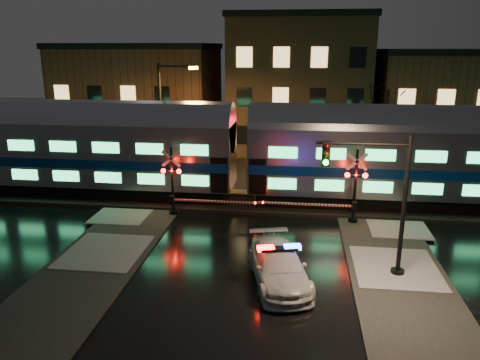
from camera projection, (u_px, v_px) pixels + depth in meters
name	position (u px, v px, depth m)	size (l,w,h in m)	color
ground	(252.00, 236.00, 23.66)	(120.00, 120.00, 0.00)	black
ballast	(260.00, 202.00, 28.40)	(90.00, 4.20, 0.24)	black
sidewalk_left	(75.00, 284.00, 18.71)	(4.00, 20.00, 0.12)	#2D2D2D
sidewalk_right	(411.00, 306.00, 17.13)	(4.00, 20.00, 0.12)	#2D2D2D
building_left	(141.00, 97.00, 44.98)	(14.00, 10.00, 9.00)	#512C1F
building_mid	(298.00, 85.00, 43.29)	(12.00, 11.00, 11.50)	brown
building_right	(444.00, 104.00, 41.65)	(12.00, 10.00, 8.50)	#512C1F
train	(241.00, 149.00, 27.63)	(51.00, 3.12, 5.92)	black
police_car	(279.00, 266.00, 18.82)	(3.17, 5.31, 1.61)	silver
crossing_signal_right	(348.00, 194.00, 24.80)	(5.78, 0.66, 4.09)	black
crossing_signal_left	(179.00, 189.00, 25.94)	(5.54, 0.65, 3.92)	black
traffic_light	(380.00, 203.00, 18.72)	(3.87, 0.70, 5.98)	black
streetlight	(165.00, 115.00, 31.78)	(2.73, 0.29, 8.18)	black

